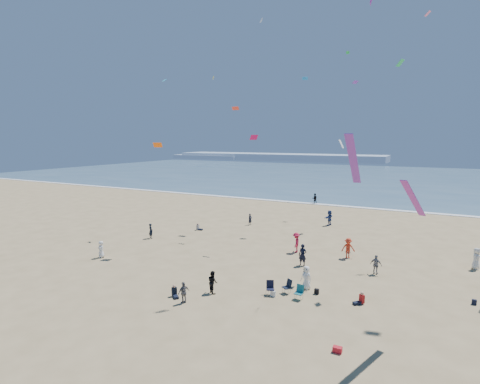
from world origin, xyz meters
The scene contains 13 objects.
ground centered at (0.00, 0.00, 0.00)m, with size 220.00×220.00×0.00m, color tan.
ocean centered at (0.00, 95.00, 0.03)m, with size 220.00×100.00×0.06m, color #476B84.
surf_line centered at (0.00, 45.00, 0.04)m, with size 220.00×1.20×0.08m, color white.
headland_far centered at (-60.00, 170.00, 1.60)m, with size 110.00×20.00×3.20m, color #7A8EA8.
headland_near centered at (-100.00, 165.00, 1.00)m, with size 40.00×14.00×2.00m, color #7A8EA8.
standing_flyers centered at (5.22, 16.46, 0.88)m, with size 32.41×53.42×1.93m.
seated_group centered at (2.26, 3.97, 0.42)m, with size 21.97×29.57×0.84m.
chair_cluster centered at (5.69, 7.66, 0.50)m, with size 2.73×1.62×1.00m.
white_tote centered at (4.99, 7.21, 0.20)m, with size 0.35×0.20×0.40m, color silver.
black_backpack centered at (7.55, 9.01, 0.19)m, with size 0.30×0.22×0.38m, color black.
cooler centered at (10.55, 2.37, 0.15)m, with size 0.45×0.30×0.30m, color red.
navy_bag centered at (17.23, 12.16, 0.17)m, with size 0.28×0.18×0.34m, color black.
kites_aloft centered at (8.34, 14.40, 14.51)m, with size 37.58×41.50×27.50m.
Camera 1 is at (14.34, -15.67, 10.78)m, focal length 28.00 mm.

